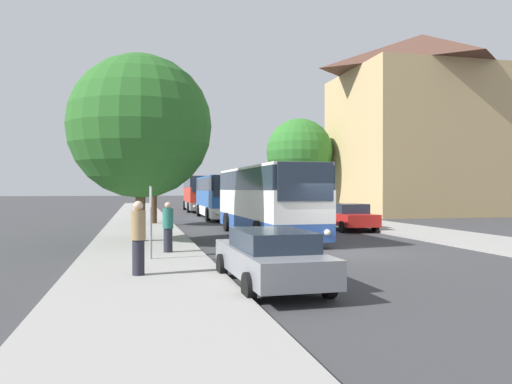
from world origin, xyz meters
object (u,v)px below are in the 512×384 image
object	(u,v)px
bus_middle	(219,196)
parked_car_right_near	(349,216)
bus_front	(266,200)
bus_stop_sign	(151,213)
tree_right_near	(299,152)
pedestrian_waiting_near	(138,237)
pedestrian_waiting_far	(168,227)
tree_left_far	(154,154)
tree_left_near	(140,127)
bus_rear	(199,193)
parked_car_left_curb	(270,256)

from	to	relation	value
bus_middle	parked_car_right_near	xyz separation A→B (m)	(5.23, -12.53, -0.96)
bus_front	bus_middle	size ratio (longest dim) A/B	1.04
bus_stop_sign	tree_right_near	xyz separation A→B (m)	(14.42, 29.03, 4.24)
parked_car_right_near	pedestrian_waiting_near	bearing A→B (deg)	50.54
bus_stop_sign	pedestrian_waiting_far	size ratio (longest dim) A/B	1.31
bus_stop_sign	tree_left_far	distance (m)	16.37
bus_front	bus_stop_sign	size ratio (longest dim) A/B	5.17
tree_left_far	pedestrian_waiting_far	bearing A→B (deg)	-89.91
bus_front	pedestrian_waiting_near	size ratio (longest dim) A/B	6.24
bus_middle	tree_right_near	distance (m)	11.59
parked_car_right_near	bus_stop_sign	xyz separation A→B (m)	(-10.98, -9.95, 0.78)
pedestrian_waiting_near	tree_left_far	size ratio (longest dim) A/B	0.28
pedestrian_waiting_near	tree_left_near	bearing A→B (deg)	119.67
bus_rear	pedestrian_waiting_near	xyz separation A→B (m)	(-6.11, -38.45, -0.78)
bus_front	bus_stop_sign	xyz separation A→B (m)	(-5.60, -7.62, -0.23)
bus_rear	pedestrian_waiting_far	world-z (taller)	bus_rear
parked_car_left_curb	bus_stop_sign	distance (m)	5.15
bus_front	parked_car_left_curb	world-z (taller)	bus_front
pedestrian_waiting_far	tree_right_near	bearing A→B (deg)	-33.30
pedestrian_waiting_near	tree_left_near	world-z (taller)	tree_left_near
bus_front	tree_right_near	size ratio (longest dim) A/B	1.32
tree_left_far	parked_car_left_curb	bearing A→B (deg)	-84.31
parked_car_right_near	pedestrian_waiting_far	xyz separation A→B (m)	(-10.37, -8.42, 0.24)
parked_car_left_curb	pedestrian_waiting_far	distance (m)	6.22
pedestrian_waiting_far	pedestrian_waiting_near	bearing A→B (deg)	160.66
bus_middle	tree_right_near	world-z (taller)	tree_right_near
parked_car_left_curb	tree_left_near	size ratio (longest dim) A/B	0.62
bus_middle	pedestrian_waiting_far	distance (m)	21.59
parked_car_right_near	bus_stop_sign	bearing A→B (deg)	44.31
tree_left_near	parked_car_right_near	bearing A→B (deg)	21.72
bus_middle	parked_car_right_near	world-z (taller)	bus_middle
tree_left_near	bus_middle	bearing A→B (deg)	70.50
bus_rear	pedestrian_waiting_far	size ratio (longest dim) A/B	6.54
tree_left_near	tree_right_near	bearing A→B (deg)	58.05
parked_car_left_curb	tree_left_far	bearing A→B (deg)	94.36
parked_car_left_curb	tree_right_near	bearing A→B (deg)	69.22
pedestrian_waiting_near	tree_left_near	xyz separation A→B (m)	(0.10, 8.31, 3.77)
parked_car_left_curb	tree_right_near	distance (m)	35.77
parked_car_left_curb	tree_left_far	size ratio (longest dim) A/B	0.73
bus_rear	parked_car_right_near	xyz separation A→B (m)	(5.25, -25.66, -1.10)
bus_middle	tree_left_near	xyz separation A→B (m)	(-6.03, -17.02, 3.12)
bus_front	bus_stop_sign	distance (m)	9.46
bus_front	bus_rear	xyz separation A→B (m)	(0.13, 27.99, 0.10)
parked_car_left_curb	bus_stop_sign	world-z (taller)	bus_stop_sign
parked_car_left_curb	tree_left_near	world-z (taller)	tree_left_near
pedestrian_waiting_far	tree_left_far	world-z (taller)	tree_left_far
tree_left_far	tree_right_near	world-z (taller)	tree_right_near
bus_rear	bus_stop_sign	xyz separation A→B (m)	(-5.73, -35.61, -0.33)
parked_car_left_curb	pedestrian_waiting_near	size ratio (longest dim) A/B	2.56
bus_front	bus_rear	distance (m)	27.99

